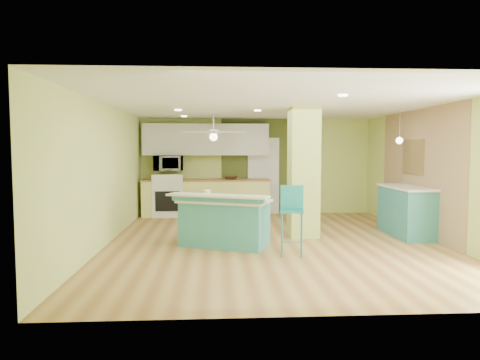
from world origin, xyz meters
name	(u,v)px	position (x,y,z in m)	size (l,w,h in m)	color
floor	(273,242)	(0.00, 0.00, -0.01)	(6.00, 7.00, 0.01)	olive
ceiling	(274,105)	(0.00, 0.00, 2.50)	(6.00, 7.00, 0.01)	white
wall_back	(256,166)	(0.00, 3.50, 1.25)	(6.00, 0.01, 2.50)	#C6D873
wall_front	(321,195)	(0.00, -3.50, 1.25)	(6.00, 0.01, 2.50)	#C6D873
wall_left	(106,175)	(-3.00, 0.00, 1.25)	(0.01, 7.00, 2.50)	#C6D873
wall_right	(434,174)	(3.00, 0.00, 1.25)	(0.01, 7.00, 2.50)	#C6D873
wood_panel	(418,172)	(2.99, 0.60, 1.25)	(0.02, 3.40, 2.50)	#987657
olive_accent	(263,167)	(0.20, 3.49, 1.25)	(2.20, 0.02, 2.50)	#454F1F
interior_door	(263,176)	(0.20, 3.46, 1.00)	(0.82, 0.05, 2.00)	silver
column	(303,173)	(0.65, 0.50, 1.25)	(0.55, 0.55, 2.50)	#B1C65B
kitchen_run	(206,197)	(-1.30, 3.20, 0.47)	(3.25, 0.63, 0.94)	#E5E578
stove	(169,198)	(-2.25, 3.19, 0.46)	(0.76, 0.66, 1.08)	white
upper_cabinets	(206,140)	(-1.30, 3.32, 1.95)	(3.20, 0.34, 0.80)	silver
microwave	(168,163)	(-2.25, 3.20, 1.35)	(0.70, 0.48, 0.39)	silver
ceiling_fan	(213,133)	(-1.10, 2.00, 2.08)	(1.41, 1.41, 0.61)	silver
pendant_lamp	(399,140)	(2.65, 0.75, 1.88)	(0.14, 0.14, 0.69)	silver
wall_decor	(413,157)	(2.96, 0.80, 1.55)	(0.03, 0.90, 0.70)	brown
peninsula	(224,221)	(-0.90, -0.24, 0.44)	(1.89, 1.49, 0.94)	teal
bar_stool	(292,208)	(0.17, -0.92, 0.75)	(0.43, 0.43, 1.12)	teal
side_counter	(406,211)	(2.70, 0.47, 0.49)	(0.64, 1.51, 0.97)	teal
fruit_bowl	(231,178)	(-0.66, 3.11, 0.98)	(0.34, 0.34, 0.08)	#382817
canister	(206,194)	(-1.22, -0.02, 0.90)	(0.15, 0.15, 0.16)	yellow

